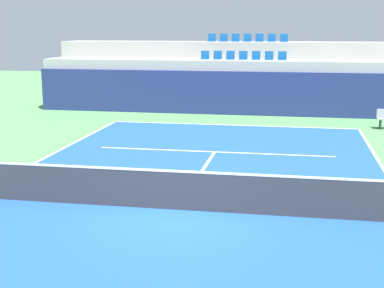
# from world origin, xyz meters

# --- Properties ---
(ground_plane) EXTENTS (80.00, 80.00, 0.00)m
(ground_plane) POSITION_xyz_m (0.00, 0.00, 0.00)
(ground_plane) COLOR #4C8C4C
(court_surface) EXTENTS (11.00, 24.00, 0.01)m
(court_surface) POSITION_xyz_m (0.00, 0.00, 0.01)
(court_surface) COLOR #1E4C99
(court_surface) RESTS_ON ground_plane
(baseline_far) EXTENTS (11.00, 0.10, 0.00)m
(baseline_far) POSITION_xyz_m (0.00, 11.95, 0.01)
(baseline_far) COLOR white
(baseline_far) RESTS_ON court_surface
(service_line_far) EXTENTS (8.26, 0.10, 0.00)m
(service_line_far) POSITION_xyz_m (0.00, 6.40, 0.01)
(service_line_far) COLOR white
(service_line_far) RESTS_ON court_surface
(centre_service_line) EXTENTS (0.10, 6.40, 0.00)m
(centre_service_line) POSITION_xyz_m (0.00, 3.20, 0.01)
(centre_service_line) COLOR white
(centre_service_line) RESTS_ON court_surface
(back_wall) EXTENTS (20.86, 0.30, 2.16)m
(back_wall) POSITION_xyz_m (0.00, 15.07, 1.08)
(back_wall) COLOR navy
(back_wall) RESTS_ON ground_plane
(stands_tier_lower) EXTENTS (20.86, 2.40, 2.66)m
(stands_tier_lower) POSITION_xyz_m (0.00, 16.42, 1.33)
(stands_tier_lower) COLOR #9E9E99
(stands_tier_lower) RESTS_ON ground_plane
(stands_tier_upper) EXTENTS (20.86, 2.40, 3.52)m
(stands_tier_upper) POSITION_xyz_m (0.00, 18.82, 1.76)
(stands_tier_upper) COLOR #9E9E99
(stands_tier_upper) RESTS_ON ground_plane
(seating_row_lower) EXTENTS (4.43, 0.44, 0.44)m
(seating_row_lower) POSITION_xyz_m (-0.00, 16.52, 2.79)
(seating_row_lower) COLOR #145193
(seating_row_lower) RESTS_ON stands_tier_lower
(seating_row_upper) EXTENTS (4.43, 0.44, 0.44)m
(seating_row_upper) POSITION_xyz_m (-0.00, 18.92, 3.64)
(seating_row_upper) COLOR #145193
(seating_row_upper) RESTS_ON stands_tier_upper
(tennis_net) EXTENTS (11.08, 0.08, 1.07)m
(tennis_net) POSITION_xyz_m (0.00, 0.00, 0.51)
(tennis_net) COLOR black
(tennis_net) RESTS_ON court_surface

